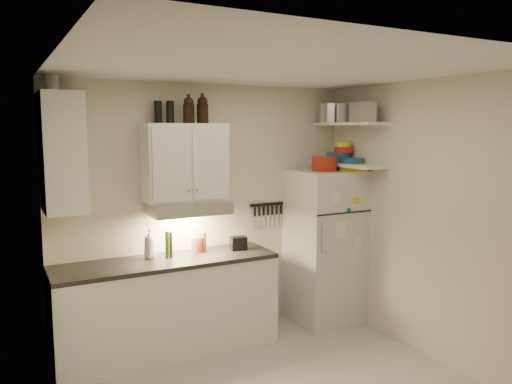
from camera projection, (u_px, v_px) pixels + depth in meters
name	position (u px, v px, depth m)	size (l,w,h in m)	color
ceiling	(283.00, 66.00, 3.71)	(3.20, 3.00, 0.02)	white
back_wall	(207.00, 211.00, 5.20)	(3.20, 0.02, 2.60)	beige
left_wall	(61.00, 265.00, 3.13)	(0.02, 3.00, 2.60)	beige
right_wall	(431.00, 221.00, 4.62)	(0.02, 3.00, 2.60)	beige
base_cabinet	(168.00, 308.00, 4.78)	(2.10, 0.60, 0.88)	white
countertop	(167.00, 261.00, 4.72)	(2.10, 0.62, 0.04)	black
upper_cabinet	(185.00, 162.00, 4.84)	(0.80, 0.33, 0.75)	white
side_cabinet	(62.00, 153.00, 4.18)	(0.33, 0.55, 1.00)	white
range_hood	(188.00, 207.00, 4.84)	(0.76, 0.46, 0.12)	silver
fridge	(325.00, 247.00, 5.53)	(0.70, 0.68, 1.70)	silver
shelf_hi	(350.00, 124.00, 5.33)	(0.30, 0.95, 0.03)	white
shelf_lo	(349.00, 165.00, 5.39)	(0.30, 0.95, 0.03)	white
knife_strip	(267.00, 204.00, 5.50)	(0.42, 0.02, 0.03)	black
dutch_oven	(324.00, 164.00, 5.31)	(0.27, 0.27, 0.16)	maroon
book_stack	(354.00, 167.00, 5.30)	(0.19, 0.23, 0.08)	yellow
spice_jar	(329.00, 165.00, 5.37)	(0.07, 0.07, 0.11)	silver
stock_pot	(332.00, 113.00, 5.51)	(0.29, 0.29, 0.21)	silver
tin_a	(348.00, 113.00, 5.26)	(0.20, 0.18, 0.20)	#AAAAAD
tin_b	(363.00, 112.00, 5.02)	(0.20, 0.20, 0.20)	#AAAAAD
bowl_teal	(338.00, 157.00, 5.59)	(0.27, 0.27, 0.11)	navy
bowl_orange	(344.00, 150.00, 5.54)	(0.22, 0.22, 0.06)	red
bowl_yellow	(344.00, 144.00, 5.53)	(0.17, 0.17, 0.05)	yellow
plates	(352.00, 161.00, 5.39)	(0.24, 0.24, 0.06)	navy
growler_a	(189.00, 110.00, 4.72)	(0.11, 0.11, 0.25)	black
growler_b	(203.00, 109.00, 4.79)	(0.11, 0.11, 0.26)	black
thermos_a	(170.00, 112.00, 4.72)	(0.07, 0.07, 0.21)	black
thermos_b	(158.00, 112.00, 4.71)	(0.07, 0.07, 0.21)	black
side_jar	(52.00, 83.00, 4.17)	(0.11, 0.11, 0.15)	silver
soap_bottle	(150.00, 242.00, 4.73)	(0.12, 0.12, 0.32)	white
pepper_mill	(203.00, 242.00, 5.02)	(0.06, 0.06, 0.20)	brown
oil_bottle	(168.00, 245.00, 4.76)	(0.05, 0.05, 0.26)	#305816
vinegar_bottle	(170.00, 245.00, 4.77)	(0.05, 0.05, 0.25)	black
clear_bottle	(194.00, 246.00, 4.86)	(0.06, 0.06, 0.18)	silver
red_jar	(200.00, 245.00, 4.97)	(0.08, 0.08, 0.15)	maroon
caddy	(238.00, 243.00, 5.09)	(0.16, 0.11, 0.14)	black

